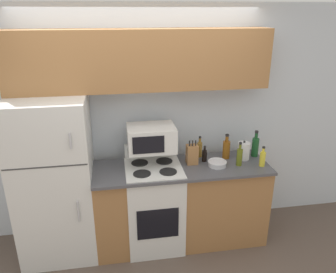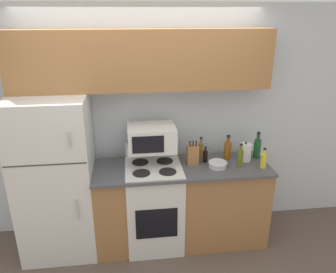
# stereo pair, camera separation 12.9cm
# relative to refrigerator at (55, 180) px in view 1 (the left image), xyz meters

# --- Properties ---
(ground_plane) EXTENTS (12.00, 12.00, 0.00)m
(ground_plane) POSITION_rel_refrigerator_xyz_m (0.92, -0.34, -0.86)
(ground_plane) COLOR brown
(wall_back) EXTENTS (8.00, 0.05, 2.55)m
(wall_back) POSITION_rel_refrigerator_xyz_m (0.92, 0.37, 0.42)
(wall_back) COLOR silver
(wall_back) RESTS_ON ground_plane
(lower_cabinets) EXTENTS (1.85, 0.62, 0.93)m
(lower_cabinets) POSITION_rel_refrigerator_xyz_m (1.30, -0.05, -0.39)
(lower_cabinets) COLOR #9E6B3D
(lower_cabinets) RESTS_ON ground_plane
(refrigerator) EXTENTS (0.75, 0.70, 1.71)m
(refrigerator) POSITION_rel_refrigerator_xyz_m (0.00, 0.00, 0.00)
(refrigerator) COLOR silver
(refrigerator) RESTS_ON ground_plane
(upper_cabinets) EXTENTS (2.60, 0.31, 0.59)m
(upper_cabinets) POSITION_rel_refrigerator_xyz_m (0.92, 0.19, 1.15)
(upper_cabinets) COLOR #9E6B3D
(upper_cabinets) RESTS_ON refrigerator
(stove) EXTENTS (0.59, 0.60, 1.10)m
(stove) POSITION_rel_refrigerator_xyz_m (1.00, -0.06, -0.37)
(stove) COLOR silver
(stove) RESTS_ON ground_plane
(microwave) EXTENTS (0.49, 0.37, 0.25)m
(microwave) POSITION_rel_refrigerator_xyz_m (0.99, 0.04, 0.38)
(microwave) COLOR silver
(microwave) RESTS_ON stove
(knife_block) EXTENTS (0.12, 0.11, 0.27)m
(knife_block) POSITION_rel_refrigerator_xyz_m (1.42, -0.01, 0.18)
(knife_block) COLOR #9E6B3D
(knife_block) RESTS_ON lower_cabinets
(bowl) EXTENTS (0.20, 0.20, 0.06)m
(bowl) POSITION_rel_refrigerator_xyz_m (1.67, -0.12, 0.11)
(bowl) COLOR silver
(bowl) RESTS_ON lower_cabinets
(bottle_olive_oil) EXTENTS (0.06, 0.06, 0.26)m
(bottle_olive_oil) POSITION_rel_refrigerator_xyz_m (1.90, -0.14, 0.18)
(bottle_olive_oil) COLOR #5B6619
(bottle_olive_oil) RESTS_ON lower_cabinets
(bottle_soy_sauce) EXTENTS (0.05, 0.05, 0.18)m
(bottle_soy_sauce) POSITION_rel_refrigerator_xyz_m (1.57, 0.02, 0.15)
(bottle_soy_sauce) COLOR black
(bottle_soy_sauce) RESTS_ON lower_cabinets
(bottle_whiskey) EXTENTS (0.08, 0.08, 0.28)m
(bottle_whiskey) POSITION_rel_refrigerator_xyz_m (1.83, 0.06, 0.19)
(bottle_whiskey) COLOR brown
(bottle_whiskey) RESTS_ON lower_cabinets
(bottle_wine_green) EXTENTS (0.08, 0.08, 0.30)m
(bottle_wine_green) POSITION_rel_refrigerator_xyz_m (2.16, 0.06, 0.20)
(bottle_wine_green) COLOR #194C23
(bottle_wine_green) RESTS_ON lower_cabinets
(bottle_cooking_spray) EXTENTS (0.06, 0.06, 0.22)m
(bottle_cooking_spray) POSITION_rel_refrigerator_xyz_m (2.13, -0.19, 0.17)
(bottle_cooking_spray) COLOR gold
(bottle_cooking_spray) RESTS_ON lower_cabinets
(bottle_vinegar) EXTENTS (0.06, 0.06, 0.24)m
(bottle_vinegar) POSITION_rel_refrigerator_xyz_m (1.55, 0.15, 0.17)
(bottle_vinegar) COLOR olive
(bottle_vinegar) RESTS_ON lower_cabinets
(kettle) EXTENTS (0.13, 0.13, 0.21)m
(kettle) POSITION_rel_refrigerator_xyz_m (2.01, 0.01, 0.17)
(kettle) COLOR white
(kettle) RESTS_ON lower_cabinets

